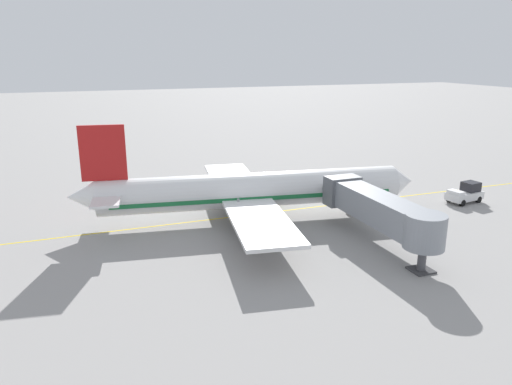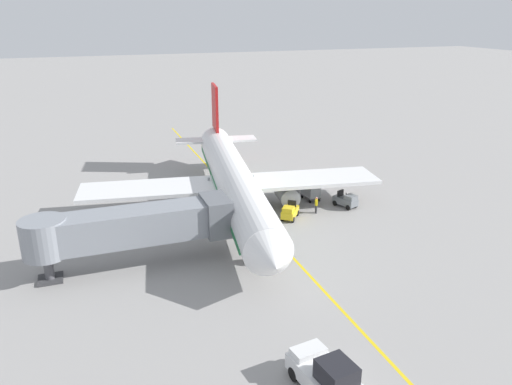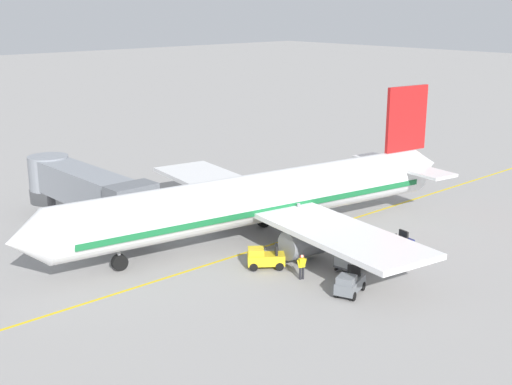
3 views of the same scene
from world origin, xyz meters
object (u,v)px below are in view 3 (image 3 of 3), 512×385
Objects in this scene: baggage_tug_trailing at (265,258)px; baggage_tug_spare at (350,284)px; baggage_cart_second_in_train at (389,250)px; ground_crew_wing_walker at (302,265)px; baggage_tug_lead at (395,244)px; jet_bridge at (85,187)px; parked_airliner at (262,199)px; baggage_cart_front at (351,257)px.

baggage_tug_spare is at bearing -172.36° from baggage_tug_trailing.
ground_crew_wing_walker reaches higher than baggage_cart_second_in_train.
baggage_tug_lead and baggage_tug_spare have the same top height.
baggage_tug_trailing is at bearing 7.64° from baggage_tug_spare.
baggage_tug_trailing is (-15.47, -4.80, -2.74)m from jet_bridge.
parked_airliner is 13.91× the size of baggage_tug_lead.
baggage_tug_lead is 8.36m from ground_crew_wing_walker.
baggage_tug_trailing is at bearing 8.09° from ground_crew_wing_walker.
jet_bridge is 5.67× the size of baggage_tug_spare.
baggage_tug_trailing reaches higher than baggage_cart_front.
baggage_tug_lead is 0.91× the size of baggage_cart_front.
baggage_tug_lead is at bearing -72.96° from baggage_tug_spare.
jet_bridge is 23.04m from baggage_tug_spare.
baggage_tug_spare is at bearing 104.93° from baggage_cart_second_in_train.
jet_bridge is at bearing 34.34° from baggage_tug_lead.
parked_airliner is 13.99m from jet_bridge.
baggage_cart_second_in_train is at bearing 113.74° from baggage_tug_lead.
parked_airliner is at bearing 1.15° from baggage_cart_front.
baggage_tug_lead is at bearing -145.66° from jet_bridge.
baggage_tug_spare is 6.22m from baggage_cart_second_in_train.
baggage_tug_lead is at bearing -91.56° from baggage_cart_front.
baggage_tug_spare is at bearing -165.58° from jet_bridge.
ground_crew_wing_walker is (1.24, 8.27, 0.24)m from baggage_tug_lead.
baggage_cart_front is 1.74× the size of ground_crew_wing_walker.
baggage_cart_second_in_train is (-20.55, -11.71, -2.51)m from jet_bridge.
baggage_tug_trailing is at bearing 53.62° from baggage_cart_second_in_train.
baggage_cart_front is at bearing 88.44° from baggage_tug_lead.
ground_crew_wing_walker is (2.03, 6.47, 0.00)m from baggage_cart_second_in_train.
baggage_cart_second_in_train is (-9.56, -3.06, -2.24)m from parked_airliner.
baggage_cart_second_in_train is at bearing -150.34° from jet_bridge.
jet_bridge is at bearing 15.78° from ground_crew_wing_walker.
baggage_tug_lead is at bearing -116.29° from baggage_tug_trailing.
baggage_tug_spare is (-2.39, 7.80, 0.00)m from baggage_tug_lead.
ground_crew_wing_walker is at bearing 7.26° from baggage_tug_spare.
baggage_tug_trailing is (4.30, 8.70, 0.00)m from baggage_tug_lead.
baggage_tug_trailing is 0.98× the size of baggage_tug_spare.
ground_crew_wing_walker is at bearing -171.91° from baggage_tug_trailing.
baggage_cart_second_in_train is at bearing -75.07° from baggage_tug_spare.
jet_bridge is 24.09m from baggage_tug_lead.
jet_bridge reaches higher than baggage_tug_lead.
jet_bridge is 5.79× the size of baggage_tug_trailing.
baggage_tug_spare is (-11.16, 2.95, -2.47)m from parked_airliner.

